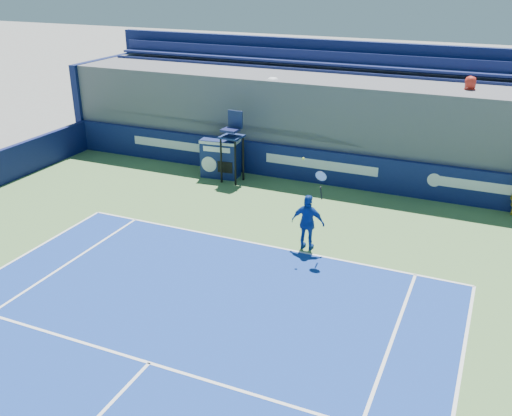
% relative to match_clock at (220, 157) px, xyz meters
% --- Properties ---
extents(back_hoarding, '(20.40, 0.21, 1.20)m').
position_rel_match_clock_xyz_m(back_hoarding, '(3.50, 0.77, -0.14)').
color(back_hoarding, '#0D174D').
rests_on(back_hoarding, ground).
extents(match_clock, '(1.39, 0.85, 1.40)m').
position_rel_match_clock_xyz_m(match_clock, '(0.00, 0.00, 0.00)').
color(match_clock, '#0F1B4F').
rests_on(match_clock, ground).
extents(umpire_chair, '(0.75, 0.75, 2.48)m').
position_rel_match_clock_xyz_m(umpire_chair, '(0.61, -0.25, 0.79)').
color(umpire_chair, black).
rests_on(umpire_chair, ground).
extents(tennis_player, '(0.94, 0.41, 2.57)m').
position_rel_match_clock_xyz_m(tennis_player, '(4.70, -4.17, 0.05)').
color(tennis_player, '#123A9A').
rests_on(tennis_player, apron).
extents(stadium_seating, '(21.00, 4.05, 4.40)m').
position_rel_match_clock_xyz_m(stadium_seating, '(3.48, 2.83, 1.09)').
color(stadium_seating, '#525257').
rests_on(stadium_seating, ground).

